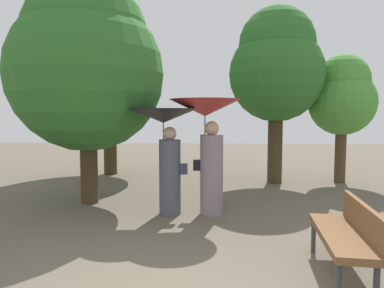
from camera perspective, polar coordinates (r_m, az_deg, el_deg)
person_left at (r=6.40m, az=-4.28°, el=1.11°), size 1.25×1.25×1.94m
person_right at (r=6.37m, az=2.49°, el=2.21°), size 1.30×1.30×2.11m
park_bench at (r=4.43m, az=24.03°, el=-12.85°), size 0.66×1.55×0.83m
tree_near_left at (r=7.58m, az=-16.73°, el=12.48°), size 3.12×3.12×4.60m
tree_near_right at (r=9.75m, az=13.56°, el=12.28°), size 2.49×2.49×4.67m
tree_mid_left at (r=11.22m, az=-13.36°, el=11.85°), size 3.23×3.23×5.09m
tree_mid_right at (r=10.29m, az=23.21°, el=7.16°), size 1.75×1.75×3.44m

